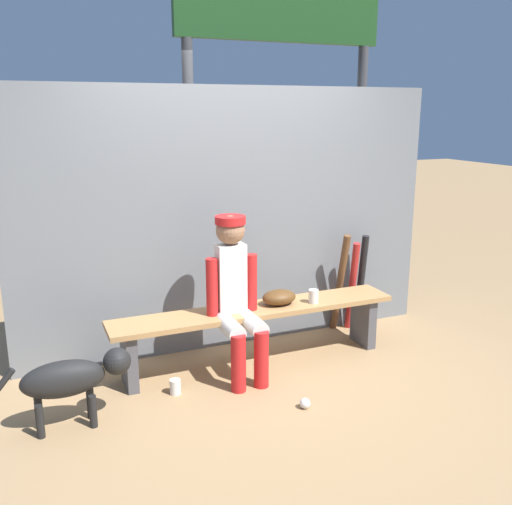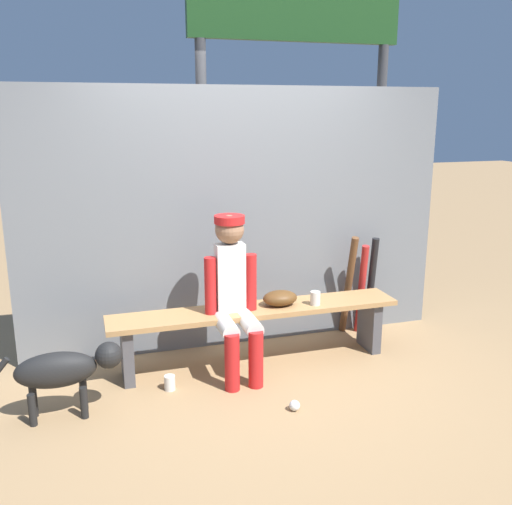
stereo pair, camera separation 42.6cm
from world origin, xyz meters
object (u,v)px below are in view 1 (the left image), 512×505
Objects in this scene: bat_wood_dark at (340,283)px; bat_aluminum_black at (361,282)px; cup_on_bench at (313,296)px; dog at (72,378)px; player_seated at (236,291)px; dugout_bench at (256,321)px; baseball_glove at (279,297)px; bat_aluminum_red at (352,286)px; scoreboard at (287,46)px; baseball at (305,403)px; cup_on_ground at (175,387)px.

bat_wood_dark reaches higher than bat_aluminum_black.
dog is at bearing -170.01° from cup_on_bench.
dog is at bearing -162.97° from bat_wood_dark.
player_seated is at bearing -159.52° from bat_wood_dark.
cup_on_bench is (0.47, -0.07, 0.16)m from dugout_bench.
player_seated reaches higher than bat_aluminum_black.
bat_aluminum_black reaches higher than dog.
cup_on_bench is at bearing -14.51° from baseball_glove.
bat_aluminum_black is (0.10, 0.02, 0.02)m from bat_aluminum_red.
bat_aluminum_red is 2.36m from scoreboard.
bat_aluminum_red is (1.30, 0.43, -0.24)m from player_seated.
scoreboard is at bearing 62.48° from baseball_glove.
baseball is (-1.16, -1.13, -0.41)m from bat_aluminum_black.
baseball_glove is 0.33× the size of dog.
cup_on_bench is 1.95m from dog.
dog is at bearing 165.37° from baseball.
player_seated reaches higher than cup_on_ground.
bat_aluminum_red is at bearing 32.25° from cup_on_bench.
dog is (-2.40, -0.74, -0.13)m from bat_wood_dark.
player_seated is at bearing 14.44° from cup_on_ground.
cup_on_bench reaches higher than dog.
bat_aluminum_black is at bearing 15.76° from dog.
bat_wood_dark is 8.56× the size of cup_on_bench.
dog is (-1.23, -0.30, -0.33)m from player_seated.
baseball is 1.55m from dog.
dugout_bench is 0.51m from cup_on_bench.
dog is (-0.70, -0.16, 0.28)m from cup_on_ground.
player_seated is at bearing 109.27° from baseball.
bat_aluminum_red is (0.89, 0.32, -0.11)m from baseball_glove.
player_seated is 0.70m from cup_on_bench.
cup_on_ground is 0.03× the size of scoreboard.
baseball is at bearing -70.73° from player_seated.
scoreboard reaches higher than dog.
cup_on_ground is at bearing 144.52° from baseball.
dog reaches higher than baseball.
player_seated is 11.15× the size of cup_on_bench.
baseball_glove is 3.78× the size of baseball.
bat_wood_dark reaches higher than dugout_bench.
cup_on_bench reaches higher than baseball.
player_seated reaches higher than dugout_bench.
cup_on_ground is at bearing 12.99° from dog.
player_seated is 1.27m from bat_wood_dark.
player_seated reaches higher than bat_wood_dark.
baseball is at bearing -111.91° from scoreboard.
bat_wood_dark is 0.26× the size of scoreboard.
bat_aluminum_red reaches higher than cup_on_bench.
player_seated is at bearing 13.61° from dog.
scoreboard is 3.60m from dog.
bat_aluminum_black is 0.83m from cup_on_bench.
bat_aluminum_black is at bearing -69.16° from scoreboard.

